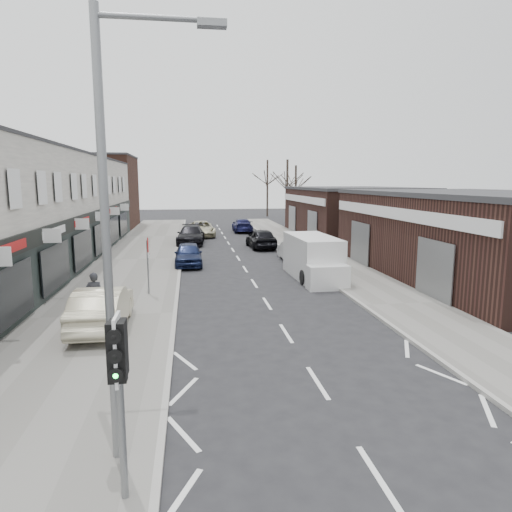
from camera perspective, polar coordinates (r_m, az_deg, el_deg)
name	(u,v)px	position (r m, az deg, el deg)	size (l,w,h in m)	color
ground	(342,421)	(10.91, 10.74, -19.65)	(160.00, 160.00, 0.00)	black
pavement_left	(138,260)	(31.63, -14.50, -0.47)	(5.50, 64.00, 0.12)	slate
pavement_right	(319,256)	(32.69, 7.83, 0.06)	(3.50, 64.00, 0.12)	slate
shop_terrace_left	(13,211)	(30.34, -28.11, 4.98)	(8.00, 41.00, 7.10)	silver
brick_block_far	(98,193)	(54.98, -19.16, 7.47)	(8.00, 10.00, 8.00)	#41251C
right_unit_near	(478,237)	(28.03, 26.00, 2.19)	(10.00, 18.00, 4.50)	#331C17
right_unit_far	(352,213)	(45.89, 11.89, 5.33)	(10.00, 16.00, 4.50)	#331C17
tree_far_a	(287,223)	(58.54, 3.87, 4.11)	(3.60, 3.60, 8.00)	#382D26
tree_far_b	(295,219)	(64.92, 4.93, 4.60)	(3.60, 3.60, 7.50)	#382D26
tree_far_c	(267,216)	(70.19, 1.42, 4.98)	(3.60, 3.60, 8.50)	#382D26
traffic_light	(118,365)	(7.63, -16.82, -12.94)	(0.28, 0.60, 3.10)	slate
street_lamp	(115,218)	(8.33, -17.16, 4.54)	(2.23, 0.22, 8.00)	slate
warning_sign	(148,249)	(21.31, -13.33, 0.80)	(0.12, 0.80, 2.70)	slate
white_van	(313,259)	(25.15, 7.18, -0.31)	(2.25, 5.99, 2.31)	silver
sedan_on_pavement	(102,307)	(17.04, -18.68, -6.10)	(1.60, 4.59, 1.51)	#BDB697
pedestrian	(94,296)	(18.24, -19.54, -4.70)	(0.65, 0.43, 1.79)	#222327
parked_car_left_a	(188,254)	(29.10, -8.46, 0.22)	(1.70, 4.22, 1.44)	#121B3B
parked_car_left_b	(191,235)	(39.02, -8.14, 2.60)	(2.19, 5.38, 1.56)	black
parked_car_left_c	(201,229)	(44.54, -6.87, 3.39)	(2.44, 5.29, 1.47)	#B4AF90
parked_car_right_a	(292,251)	(30.63, 4.56, 0.64)	(1.41, 4.04, 1.33)	silver
parked_car_right_b	(261,238)	(36.36, 0.63, 2.24)	(1.87, 4.65, 1.59)	black
parked_car_right_c	(242,225)	(48.23, -1.73, 3.86)	(1.96, 4.83, 1.40)	#13153C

